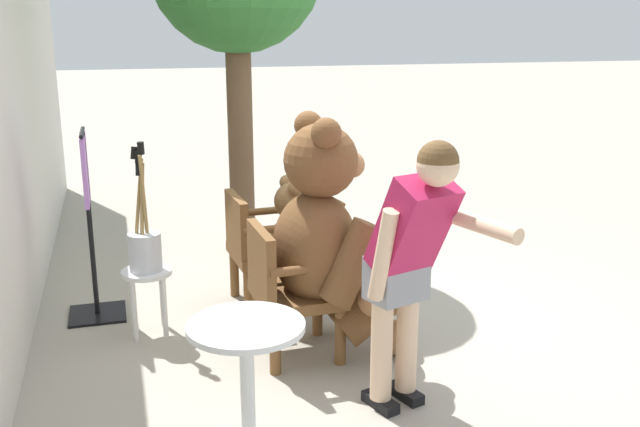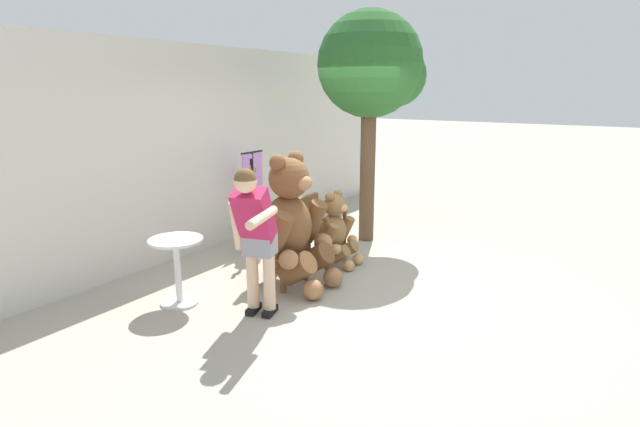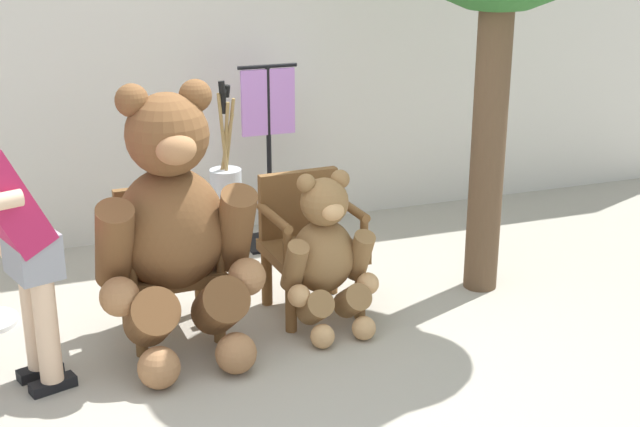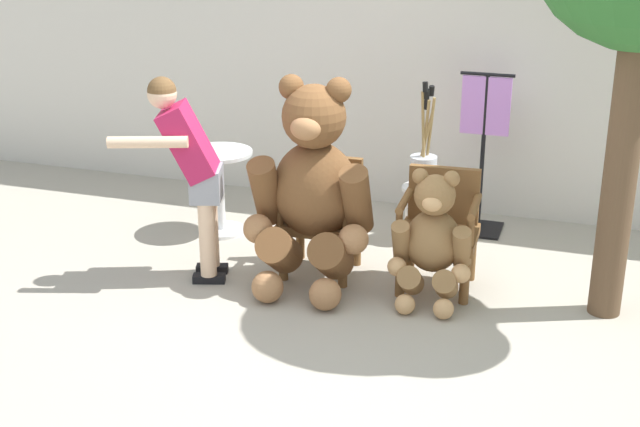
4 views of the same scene
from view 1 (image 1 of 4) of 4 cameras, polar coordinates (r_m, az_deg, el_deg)
name	(u,v)px [view 1 (image 1 of 4)]	position (r m, az deg, el deg)	size (l,w,h in m)	color
ground_plane	(367,316)	(5.29, 3.76, -8.15)	(60.00, 60.00, 0.00)	#A8A091
wooden_chair_left	(288,287)	(4.53, -2.60, -5.91)	(0.58, 0.54, 0.86)	brown
wooden_chair_right	(259,246)	(5.35, -4.87, -2.61)	(0.59, 0.55, 0.86)	brown
teddy_bear_large	(328,239)	(4.50, 0.62, -2.04)	(0.93, 0.88, 1.55)	brown
teddy_bear_small	(297,241)	(5.41, -1.83, -2.21)	(0.58, 0.56, 0.97)	olive
person_visitor	(411,254)	(3.74, 7.26, -3.25)	(0.73, 0.63, 1.53)	black
white_stool	(147,285)	(5.00, -13.64, -5.56)	(0.34, 0.34, 0.46)	white
brush_bucket	(145,244)	(4.91, -13.86, -2.37)	(0.22, 0.22, 0.88)	silver
round_side_table	(247,376)	(3.50, -5.84, -12.83)	(0.56, 0.56, 0.72)	silver
clothing_display_stand	(90,221)	(5.30, -17.95, -0.56)	(0.44, 0.40, 1.36)	black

